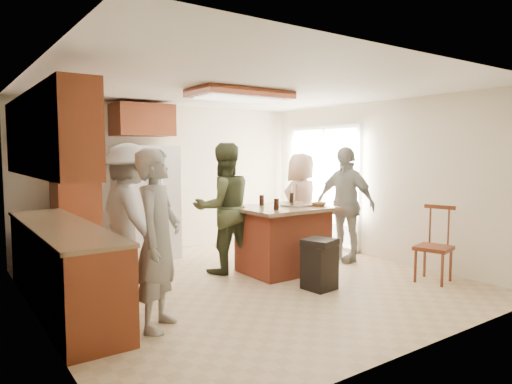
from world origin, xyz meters
TOP-DOWN VIEW (x-y plane):
  - room_shell at (4.37, 1.64)m, footprint 8.00×5.20m
  - person_front_left at (-1.57, -0.76)m, footprint 0.77×0.78m
  - person_behind_left at (0.01, 0.65)m, footprint 0.94×0.64m
  - person_behind_right at (1.66, 0.90)m, footprint 0.97×0.81m
  - person_side_right at (1.92, 0.18)m, footprint 0.69×1.11m
  - person_counter at (-1.36, 0.62)m, footprint 0.62×1.20m
  - left_cabinetry at (-2.24, 0.40)m, footprint 0.64×3.00m
  - back_wall_units at (-1.33, 2.20)m, footprint 1.80×0.60m
  - refrigerator at (-0.55, 2.12)m, footprint 0.90×0.76m
  - kitchen_island at (0.71, 0.20)m, footprint 1.28×1.03m
  - island_items at (0.95, 0.13)m, footprint 0.91×0.74m
  - trash_bin at (0.55, -0.73)m, footprint 0.45×0.45m
  - spindle_chair at (2.01, -1.34)m, footprint 0.51×0.51m

SIDE VIEW (x-z plane):
  - trash_bin at x=0.55m, z-range 0.00..0.63m
  - spindle_chair at x=2.01m, z-range -0.04..0.95m
  - kitchen_island at x=0.71m, z-range 0.01..0.94m
  - person_behind_right at x=1.66m, z-range 0.00..1.68m
  - room_shell at x=4.37m, z-range -1.63..3.37m
  - person_front_left at x=-1.57m, z-range 0.00..1.73m
  - person_side_right at x=1.92m, z-range 0.00..1.78m
  - refrigerator at x=-0.55m, z-range 0.00..1.80m
  - person_counter at x=-1.36m, z-range 0.00..1.81m
  - person_behind_left at x=0.01m, z-range 0.00..1.83m
  - left_cabinetry at x=-2.24m, z-range -0.19..2.11m
  - island_items at x=0.95m, z-range 0.89..1.04m
  - back_wall_units at x=-1.33m, z-range 0.15..2.60m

